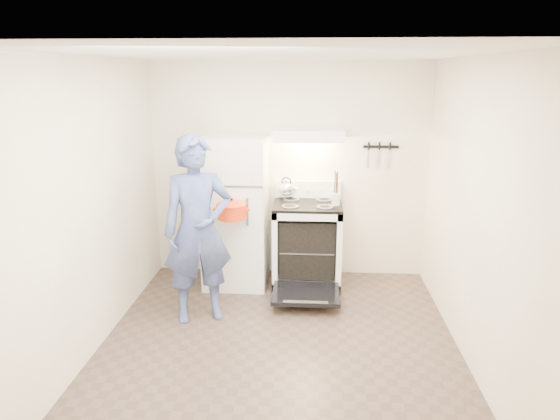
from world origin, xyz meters
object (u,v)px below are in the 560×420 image
at_px(tea_kettle, 286,188).
at_px(person, 198,230).
at_px(stove_body, 307,245).
at_px(dutch_oven, 232,211).
at_px(refrigerator, 236,211).

bearing_deg(tea_kettle, person, -124.37).
height_order(stove_body, dutch_oven, dutch_oven).
bearing_deg(person, dutch_oven, 35.16).
distance_m(refrigerator, tea_kettle, 0.65).
bearing_deg(dutch_oven, tea_kettle, 55.20).
xyz_separation_m(person, dutch_oven, (0.26, 0.40, 0.08)).
height_order(stove_body, person, person).
bearing_deg(stove_body, dutch_oven, -145.61).
height_order(person, dutch_oven, person).
xyz_separation_m(refrigerator, person, (-0.23, -0.90, 0.06)).
xyz_separation_m(refrigerator, tea_kettle, (0.56, 0.24, 0.23)).
xyz_separation_m(refrigerator, stove_body, (0.81, 0.02, -0.39)).
height_order(stove_body, tea_kettle, tea_kettle).
height_order(refrigerator, stove_body, refrigerator).
bearing_deg(stove_body, tea_kettle, 139.01).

